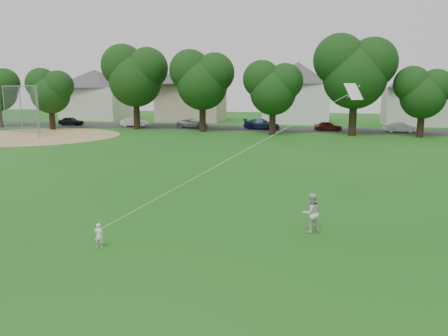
% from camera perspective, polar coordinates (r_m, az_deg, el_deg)
% --- Properties ---
extents(ground, '(160.00, 160.00, 0.00)m').
position_cam_1_polar(ground, '(13.96, -5.19, -10.66)').
color(ground, '#155012').
rests_on(ground, ground).
extents(street, '(90.00, 7.00, 0.01)m').
position_cam_1_polar(street, '(54.74, 8.74, 5.03)').
color(street, '#2D2D30').
rests_on(street, ground).
extents(dirt_infield, '(18.00, 18.00, 0.02)m').
position_cam_1_polar(dirt_infield, '(50.62, -23.59, 3.86)').
color(dirt_infield, '#9E7F51').
rests_on(dirt_infield, ground).
extents(toddler, '(0.33, 0.26, 0.81)m').
position_cam_1_polar(toddler, '(14.55, -16.03, -8.46)').
color(toddler, white).
rests_on(toddler, ground).
extents(older_boy, '(0.87, 0.82, 1.41)m').
position_cam_1_polar(older_boy, '(15.63, 11.31, -5.77)').
color(older_boy, silver).
rests_on(older_boy, ground).
extents(kite, '(4.44, 3.86, 11.29)m').
position_cam_1_polar(kite, '(15.81, 2.38, 2.10)').
color(kite, white).
rests_on(kite, ground).
extents(baseball_backstop, '(11.38, 5.04, 5.24)m').
position_cam_1_polar(baseball_backstop, '(54.50, -25.51, 6.88)').
color(baseball_backstop, gray).
rests_on(baseball_backstop, ground).
extents(tree_row, '(82.06, 8.64, 10.92)m').
position_cam_1_polar(tree_row, '(49.05, 11.26, 11.64)').
color(tree_row, black).
rests_on(tree_row, ground).
extents(parked_cars, '(63.10, 2.30, 1.29)m').
position_cam_1_polar(parked_cars, '(53.55, 11.59, 5.47)').
color(parked_cars, black).
rests_on(parked_cars, ground).
extents(house_row, '(76.92, 13.84, 10.28)m').
position_cam_1_polar(house_row, '(64.58, 8.40, 10.38)').
color(house_row, silver).
rests_on(house_row, ground).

